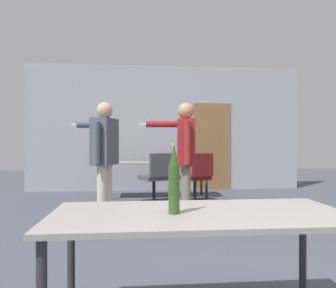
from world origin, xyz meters
TOP-DOWN VIEW (x-y plane):
  - back_wall at (0.03, 6.19)m, footprint 6.41×0.12m
  - conference_table_near at (-0.29, 0.35)m, footprint 1.70×0.78m
  - conference_table_far at (-0.30, 5.16)m, footprint 2.13×0.65m
  - person_right_polo at (-1.12, 3.08)m, footprint 0.72×0.79m
  - person_center_tall at (-0.02, 2.90)m, footprint 0.74×0.60m
  - office_chair_side_rolled at (-0.32, 4.50)m, footprint 0.63×0.66m
  - office_chair_near_pushed at (0.45, 4.52)m, footprint 0.61×0.65m
  - beer_bottle at (-0.44, 0.33)m, footprint 0.06×0.06m
  - drink_cup at (-0.03, 5.20)m, footprint 0.09×0.09m

SIDE VIEW (x-z plane):
  - office_chair_near_pushed at x=0.45m, z-range -0.03..0.89m
  - office_chair_side_rolled at x=-0.32m, z-range -0.03..0.90m
  - conference_table_near at x=-0.29m, z-range 0.29..1.01m
  - conference_table_far at x=-0.30m, z-range 0.29..1.01m
  - drink_cup at x=-0.03m, z-range 0.72..0.83m
  - beer_bottle at x=-0.44m, z-range 0.71..1.10m
  - person_right_polo at x=-1.12m, z-range 0.17..1.85m
  - person_center_tall at x=-0.02m, z-range 0.18..1.84m
  - back_wall at x=0.03m, z-range -0.01..2.91m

